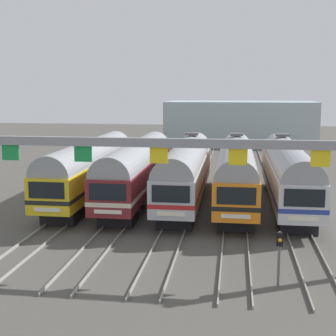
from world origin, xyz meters
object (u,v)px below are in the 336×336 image
object	(u,v)px
commuter_train_orange	(236,170)
commuter_train_silver	(288,171)
commuter_train_maroon	(137,168)
catenary_gantry	(159,164)
commuter_train_yellow	(90,167)
commuter_train_stainless	(186,169)
yard_signal_mast	(279,248)

from	to	relation	value
commuter_train_orange	commuter_train_silver	xyz separation A→B (m)	(3.84, 0.00, 0.00)
commuter_train_maroon	catenary_gantry	bearing A→B (deg)	-74.10
commuter_train_maroon	commuter_train_silver	bearing A→B (deg)	0.02
commuter_train_yellow	commuter_train_orange	distance (m)	11.53
commuter_train_maroon	catenary_gantry	distance (m)	14.26
commuter_train_yellow	commuter_train_stainless	size ratio (longest dim) A/B	1.00
commuter_train_maroon	yard_signal_mast	size ratio (longest dim) A/B	7.05
commuter_train_maroon	yard_signal_mast	world-z (taller)	commuter_train_maroon
catenary_gantry	commuter_train_silver	bearing A→B (deg)	60.34
commuter_train_stainless	yard_signal_mast	xyz separation A→B (m)	(5.77, -15.44, -0.89)
commuter_train_maroon	commuter_train_orange	bearing A→B (deg)	0.03
commuter_train_maroon	commuter_train_stainless	distance (m)	3.84
commuter_train_yellow	commuter_train_maroon	size ratio (longest dim) A/B	1.00
commuter_train_yellow	catenary_gantry	bearing A→B (deg)	-60.33
commuter_train_maroon	commuter_train_stainless	xyz separation A→B (m)	(3.84, 0.00, 0.00)
commuter_train_orange	yard_signal_mast	bearing A→B (deg)	-82.90
commuter_train_stainless	commuter_train_silver	bearing A→B (deg)	0.00
commuter_train_stainless	commuter_train_orange	bearing A→B (deg)	0.00
commuter_train_yellow	yard_signal_mast	distance (m)	20.49
commuter_train_yellow	commuter_train_maroon	world-z (taller)	same
commuter_train_orange	commuter_train_silver	world-z (taller)	same
commuter_train_silver	commuter_train_orange	bearing A→B (deg)	180.00
commuter_train_yellow	catenary_gantry	distance (m)	15.74
commuter_train_yellow	commuter_train_silver	xyz separation A→B (m)	(15.37, 0.00, 0.00)
commuter_train_orange	commuter_train_silver	size ratio (longest dim) A/B	1.00
commuter_train_orange	catenary_gantry	distance (m)	14.26
commuter_train_silver	commuter_train_maroon	bearing A→B (deg)	-179.98
commuter_train_yellow	commuter_train_stainless	distance (m)	7.69
commuter_train_maroon	yard_signal_mast	distance (m)	18.20
commuter_train_orange	catenary_gantry	world-z (taller)	catenary_gantry
commuter_train_silver	commuter_train_stainless	bearing A→B (deg)	180.00
commuter_train_maroon	catenary_gantry	size ratio (longest dim) A/B	0.88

